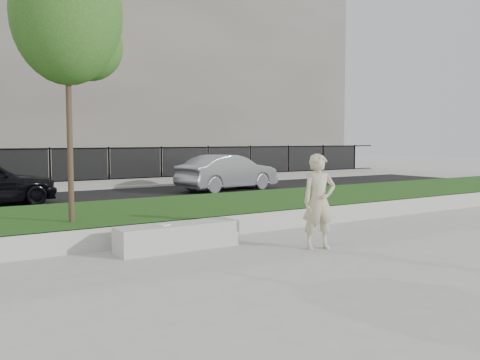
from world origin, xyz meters
TOP-DOWN VIEW (x-y plane):
  - ground at (0.00, 0.00)m, footprint 90.00×90.00m
  - grass_bank at (0.00, 3.00)m, footprint 34.00×4.00m
  - grass_kerb at (0.00, 1.04)m, footprint 34.00×0.08m
  - street at (0.00, 8.50)m, footprint 34.00×7.00m
  - far_pavement at (0.00, 13.00)m, footprint 34.00×3.00m
  - iron_fence at (0.00, 12.00)m, footprint 32.00×0.30m
  - building_facade at (0.00, 20.00)m, footprint 34.00×10.00m
  - stone_bench at (-1.37, 0.40)m, footprint 2.19×0.55m
  - man at (0.69, -0.91)m, footprint 0.70×0.56m
  - book at (-1.67, 0.35)m, footprint 0.25×0.23m
  - young_tree at (-2.67, 1.98)m, footprint 2.05×1.96m
  - car_silver at (4.92, 8.71)m, footprint 4.14×2.03m

SIDE VIEW (x-z plane):
  - ground at x=0.00m, z-range 0.00..0.00m
  - street at x=0.00m, z-range 0.00..0.04m
  - far_pavement at x=0.00m, z-range 0.00..0.12m
  - grass_bank at x=0.00m, z-range 0.00..0.40m
  - grass_kerb at x=0.00m, z-range 0.00..0.40m
  - stone_bench at x=-1.37m, z-range 0.00..0.45m
  - book at x=-1.67m, z-range 0.45..0.47m
  - iron_fence at x=0.00m, z-range -0.21..1.29m
  - car_silver at x=4.92m, z-range 0.04..1.35m
  - man at x=0.69m, z-range 0.00..1.66m
  - young_tree at x=-2.67m, z-range 1.54..6.57m
  - building_facade at x=0.00m, z-range 0.00..10.00m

